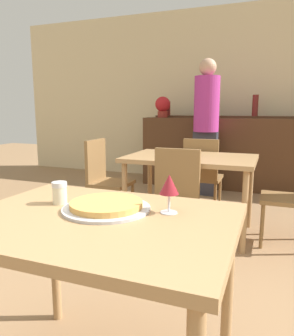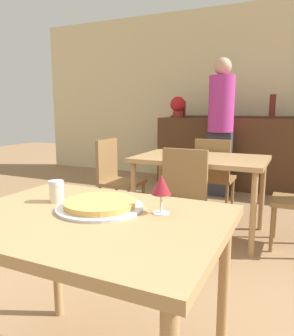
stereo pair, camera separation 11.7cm
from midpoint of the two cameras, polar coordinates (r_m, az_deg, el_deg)
name	(u,v)px [view 1 (the left image)]	position (r m, az deg, el deg)	size (l,w,h in m)	color
wall_back	(235,96)	(5.60, 14.51, 12.09)	(8.00, 0.05, 2.80)	beige
dining_table_near	(98,238)	(1.34, -11.15, -11.93)	(1.07, 0.80, 0.78)	#A87F51
dining_table_far	(190,164)	(3.13, 6.51, 0.61)	(1.20, 0.79, 0.75)	#A87F51
bar_counter	(229,153)	(5.13, 13.40, 2.56)	(2.60, 0.56, 1.05)	#4C2D19
bar_back_shelf	(234,114)	(5.23, 14.21, 9.06)	(2.39, 0.24, 0.35)	#4C2D19
chair_far_side_front	(173,197)	(2.64, 3.33, -5.00)	(0.40, 0.40, 0.87)	olive
chair_far_side_back	(202,172)	(3.70, 8.66, -0.69)	(0.40, 0.40, 0.87)	olive
chair_far_side_left	(104,175)	(3.51, -8.39, -1.27)	(0.40, 0.40, 0.87)	olive
pizza_tray	(106,206)	(1.38, -9.50, -6.59)	(0.37, 0.37, 0.04)	#B7B7BC
cheese_shaker	(60,193)	(1.51, -17.12, -4.14)	(0.07, 0.07, 0.10)	beige
person_standing	(206,122)	(4.56, 9.53, 7.89)	(0.34, 0.34, 1.85)	#2D2D38
wine_glass	(169,185)	(1.30, 1.32, -3.08)	(0.08, 0.08, 0.16)	silver
potted_plant	(163,106)	(5.29, 2.11, 10.77)	(0.24, 0.24, 0.33)	maroon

